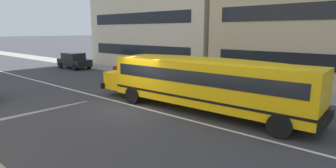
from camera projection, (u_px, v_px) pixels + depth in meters
The scene contains 6 objects.
ground_plane at pixel (137, 107), 14.35m from camera, with size 400.00×400.00×0.00m, color #38383D.
sidewalk_far at pixel (220, 83), 20.64m from camera, with size 120.00×3.00×0.01m, color gray.
lane_centreline at pixel (137, 107), 14.35m from camera, with size 110.00×0.16×0.01m, color silver.
school_bus at pixel (202, 79), 13.28m from camera, with size 11.98×2.85×2.67m.
parked_car_black_by_hydrant at pixel (74, 61), 28.64m from camera, with size 3.95×1.98×1.64m.
parked_car_red_past_driveway at pixel (136, 69), 22.30m from camera, with size 3.94×1.95×1.64m.
Camera 1 is at (10.26, -9.46, 3.90)m, focal length 29.37 mm.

